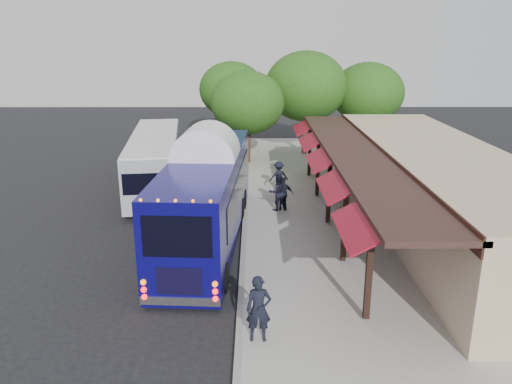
% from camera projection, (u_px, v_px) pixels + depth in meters
% --- Properties ---
extents(ground, '(90.00, 90.00, 0.00)m').
position_uv_depth(ground, '(241.00, 266.00, 18.62)').
color(ground, black).
rests_on(ground, ground).
extents(sidewalk, '(10.00, 40.00, 0.15)m').
position_uv_depth(sidewalk, '(354.00, 225.00, 22.43)').
color(sidewalk, '#9E9B93').
rests_on(sidewalk, ground).
extents(curb, '(0.20, 40.00, 0.16)m').
position_uv_depth(curb, '(245.00, 225.00, 22.42)').
color(curb, gray).
rests_on(curb, ground).
extents(station_shelter, '(8.15, 20.00, 3.60)m').
position_uv_depth(station_shelter, '(434.00, 187.00, 21.92)').
color(station_shelter, tan).
rests_on(station_shelter, ground).
extents(coach_bus, '(3.23, 12.18, 3.86)m').
position_uv_depth(coach_bus, '(207.00, 192.00, 20.48)').
color(coach_bus, '#0C075C').
rests_on(coach_bus, ground).
extents(city_bus, '(3.90, 11.59, 3.05)m').
position_uv_depth(city_bus, '(155.00, 159.00, 27.79)').
color(city_bus, gray).
rests_on(city_bus, ground).
extents(ped_a, '(0.70, 0.46, 1.89)m').
position_uv_depth(ped_a, '(259.00, 309.00, 13.52)').
color(ped_a, black).
rests_on(ped_a, sidewalk).
extents(ped_b, '(1.03, 0.90, 1.80)m').
position_uv_depth(ped_b, '(278.00, 192.00, 23.95)').
color(ped_b, black).
rests_on(ped_b, sidewalk).
extents(ped_c, '(0.99, 0.48, 1.64)m').
position_uv_depth(ped_c, '(283.00, 194.00, 23.97)').
color(ped_c, black).
rests_on(ped_c, sidewalk).
extents(ped_d, '(1.15, 0.83, 1.60)m').
position_uv_depth(ped_d, '(279.00, 176.00, 27.13)').
color(ped_d, black).
rests_on(ped_d, sidewalk).
extents(sign_board, '(0.06, 0.48, 1.05)m').
position_uv_depth(sign_board, '(341.00, 216.00, 21.30)').
color(sign_board, black).
rests_on(sign_board, sidewalk).
extents(tree_left, '(4.82, 4.82, 6.17)m').
position_uv_depth(tree_left, '(248.00, 103.00, 32.39)').
color(tree_left, '#382314').
rests_on(tree_left, ground).
extents(tree_mid, '(5.74, 5.74, 7.35)m').
position_uv_depth(tree_mid, '(306.00, 86.00, 34.80)').
color(tree_mid, '#382314').
rests_on(tree_mid, ground).
extents(tree_right, '(5.12, 5.12, 6.56)m').
position_uv_depth(tree_right, '(368.00, 93.00, 35.53)').
color(tree_right, '#382314').
rests_on(tree_right, ground).
extents(tree_far, '(5.05, 5.05, 6.46)m').
position_uv_depth(tree_far, '(232.00, 90.00, 38.73)').
color(tree_far, '#382314').
rests_on(tree_far, ground).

